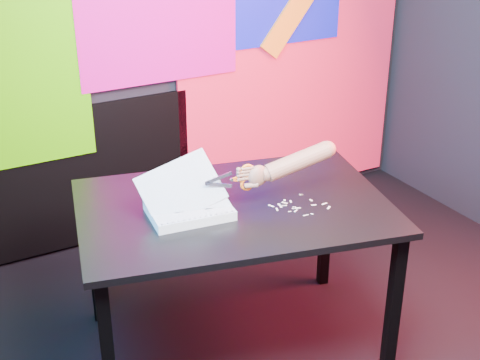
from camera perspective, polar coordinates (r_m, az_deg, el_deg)
room at (r=2.70m, az=10.13°, el=9.36°), size 3.01×3.01×2.71m
backdrop at (r=4.03m, az=-2.62°, el=9.12°), size 2.88×0.05×2.08m
work_table at (r=2.91m, az=-0.53°, el=-3.47°), size 1.49×1.17×0.75m
printout_stack at (r=2.79m, az=-4.39°, el=-2.48°), size 0.38×0.28×0.26m
scissors at (r=2.80m, az=0.33°, el=0.18°), size 0.22×0.05×0.12m
hand_forearm at (r=2.86m, az=4.40°, el=1.41°), size 0.43×0.13×0.17m
paper_clippings at (r=2.88m, az=4.79°, el=-2.17°), size 0.24×0.19×0.00m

